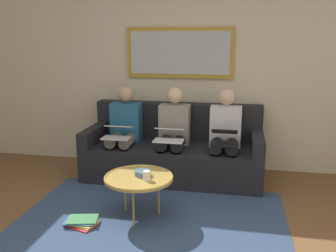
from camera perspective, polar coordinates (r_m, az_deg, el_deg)
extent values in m
cube|color=beige|center=(5.02, 1.98, 8.47)|extent=(6.00, 0.12, 2.60)
cube|color=#33476B|center=(3.71, -2.58, -14.34)|extent=(2.60, 1.80, 0.01)
cube|color=black|center=(4.71, 0.81, -5.44)|extent=(2.20, 0.90, 0.42)
cube|color=black|center=(4.92, 1.55, 0.82)|extent=(2.20, 0.20, 0.48)
cube|color=black|center=(4.56, 13.69, -2.39)|extent=(0.14, 0.90, 0.20)
cube|color=black|center=(4.90, -11.12, -1.16)|extent=(0.14, 0.90, 0.20)
cube|color=#B7892D|center=(4.91, 1.83, 11.29)|extent=(1.41, 0.04, 0.65)
cube|color=#B2B7BC|center=(4.89, 1.79, 11.28)|extent=(1.31, 0.01, 0.55)
cylinder|color=tan|center=(3.61, -4.55, -8.03)|extent=(0.67, 0.67, 0.03)
torus|color=tan|center=(3.61, -4.56, -7.84)|extent=(0.67, 0.67, 0.02)
cylinder|color=#B28E42|center=(3.52, -5.38, -12.41)|extent=(0.02, 0.02, 0.40)
cylinder|color=#B28E42|center=(3.74, -1.45, -10.71)|extent=(0.02, 0.02, 0.40)
cylinder|color=#B28E42|center=(3.83, -6.65, -10.23)|extent=(0.02, 0.02, 0.40)
cylinder|color=silver|center=(3.51, -3.34, -7.68)|extent=(0.07, 0.07, 0.09)
cylinder|color=slate|center=(3.63, -3.94, -7.27)|extent=(0.16, 0.16, 0.05)
cube|color=silver|center=(4.61, 8.90, -0.05)|extent=(0.38, 0.22, 0.50)
sphere|color=beige|center=(4.54, 9.07, 4.49)|extent=(0.20, 0.20, 0.20)
cylinder|color=#232328|center=(4.45, 9.87, -2.97)|extent=(0.14, 0.42, 0.14)
cylinder|color=#232328|center=(4.46, 7.56, -2.86)|extent=(0.14, 0.42, 0.14)
cylinder|color=#232328|center=(4.34, 9.66, -7.29)|extent=(0.11, 0.11, 0.42)
cylinder|color=#232328|center=(4.35, 7.27, -7.17)|extent=(0.11, 0.11, 0.42)
cube|color=black|center=(4.23, 8.63, -2.71)|extent=(0.30, 0.21, 0.01)
cube|color=black|center=(4.35, 8.76, -0.88)|extent=(0.30, 0.20, 0.10)
cube|color=#A5C6EA|center=(4.35, 8.76, -0.84)|extent=(0.27, 0.17, 0.08)
cube|color=gray|center=(4.68, 1.05, 0.29)|extent=(0.38, 0.22, 0.50)
sphere|color=beige|center=(4.61, 1.07, 4.78)|extent=(0.20, 0.20, 0.20)
cylinder|color=#232328|center=(4.51, 1.71, -2.58)|extent=(0.14, 0.42, 0.14)
cylinder|color=#232328|center=(4.54, -0.54, -2.46)|extent=(0.14, 0.42, 0.14)
cylinder|color=#232328|center=(4.40, 1.23, -6.83)|extent=(0.11, 0.11, 0.42)
cylinder|color=#232328|center=(4.43, -1.08, -6.68)|extent=(0.11, 0.11, 0.42)
cube|color=white|center=(4.30, 0.08, -2.30)|extent=(0.35, 0.21, 0.01)
cube|color=white|center=(4.40, 0.40, -0.48)|extent=(0.35, 0.21, 0.07)
cube|color=#A5C6EA|center=(4.40, 0.39, -0.44)|extent=(0.31, 0.18, 0.05)
cube|color=#235B84|center=(4.82, -6.46, 0.62)|extent=(0.38, 0.22, 0.50)
sphere|color=tan|center=(4.76, -6.57, 4.97)|extent=(0.20, 0.20, 0.20)
cylinder|color=gray|center=(4.65, -6.11, -2.15)|extent=(0.14, 0.42, 0.14)
cylinder|color=gray|center=(4.70, -8.21, -2.03)|extent=(0.14, 0.42, 0.14)
cylinder|color=gray|center=(4.54, -6.80, -6.25)|extent=(0.11, 0.11, 0.42)
cylinder|color=gray|center=(4.60, -8.95, -6.08)|extent=(0.11, 0.11, 0.42)
cube|color=silver|center=(4.46, -8.02, -1.85)|extent=(0.34, 0.21, 0.01)
cube|color=silver|center=(4.56, -7.52, -0.14)|extent=(0.34, 0.20, 0.07)
cube|color=#A5C6EA|center=(4.56, -7.54, -0.10)|extent=(0.30, 0.18, 0.06)
cube|color=red|center=(3.70, -13.25, -14.67)|extent=(0.33, 0.27, 0.01)
cube|color=white|center=(3.72, -13.12, -14.34)|extent=(0.32, 0.27, 0.01)
cube|color=yellow|center=(3.71, -13.35, -14.23)|extent=(0.29, 0.22, 0.01)
cube|color=#33569E|center=(3.71, -13.50, -14.07)|extent=(0.30, 0.23, 0.01)
cube|color=#3D8C4C|center=(3.71, -13.07, -13.87)|extent=(0.32, 0.26, 0.01)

